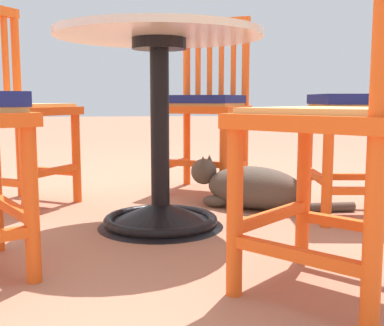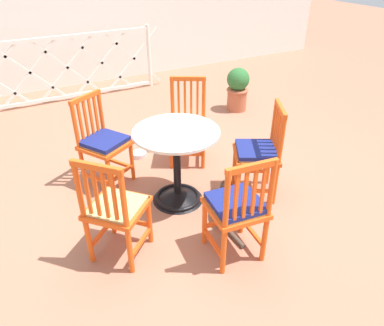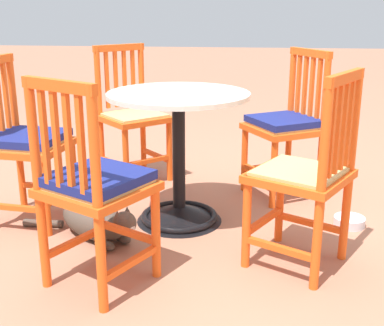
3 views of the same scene
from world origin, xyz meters
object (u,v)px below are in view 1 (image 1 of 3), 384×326
(orange_chair_by_planter, at_px, (366,108))
(tabby_cat, at_px, (246,187))
(orange_chair_at_corner, at_px, (15,110))
(orange_chair_tucked_in, at_px, (346,120))
(orange_chair_facing_out, at_px, (205,106))
(cafe_table, at_px, (160,153))

(orange_chair_by_planter, bearing_deg, tabby_cat, 64.81)
(orange_chair_at_corner, relative_size, orange_chair_tucked_in, 1.00)
(orange_chair_at_corner, bearing_deg, orange_chair_by_planter, -103.96)
(orange_chair_facing_out, height_order, orange_chair_at_corner, same)
(orange_chair_tucked_in, xyz_separation_m, tabby_cat, (1.00, 0.03, -0.34))
(orange_chair_facing_out, distance_m, orange_chair_by_planter, 0.86)
(orange_chair_facing_out, xyz_separation_m, orange_chair_by_planter, (-0.63, -0.57, 0.00))
(cafe_table, height_order, orange_chair_by_planter, orange_chair_by_planter)
(orange_chair_at_corner, xyz_separation_m, orange_chair_tucked_in, (-1.15, -1.05, 0.00))
(orange_chair_facing_out, xyz_separation_m, orange_chair_at_corner, (-0.27, 0.89, -0.01))
(cafe_table, distance_m, orange_chair_by_planter, 0.85)
(orange_chair_facing_out, height_order, orange_chair_tucked_in, same)
(orange_chair_at_corner, height_order, tabby_cat, orange_chair_at_corner)
(orange_chair_facing_out, distance_m, orange_chair_tucked_in, 1.43)
(orange_chair_at_corner, bearing_deg, tabby_cat, -98.68)
(tabby_cat, bearing_deg, orange_chair_at_corner, 81.32)
(orange_chair_by_planter, distance_m, tabby_cat, 0.60)
(cafe_table, relative_size, orange_chair_by_planter, 0.83)
(cafe_table, bearing_deg, orange_chair_facing_out, -20.09)
(orange_chair_by_planter, xyz_separation_m, tabby_cat, (0.21, 0.44, -0.35))
(orange_chair_at_corner, distance_m, orange_chair_by_planter, 1.51)
(orange_chair_facing_out, bearing_deg, tabby_cat, -162.91)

